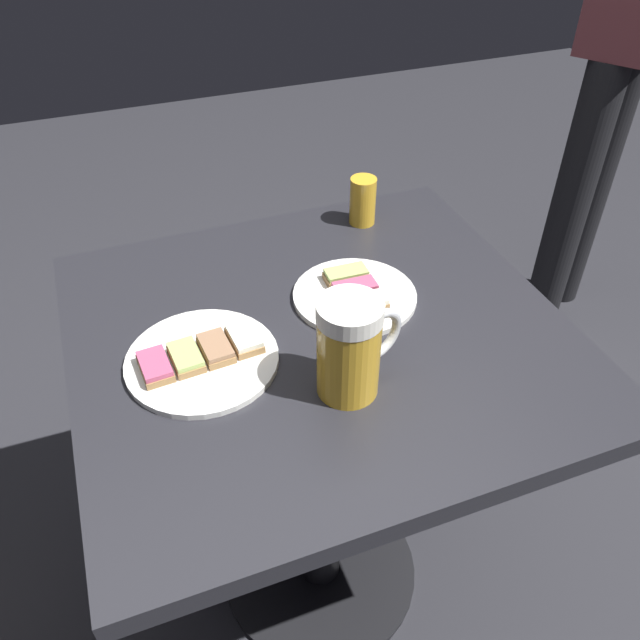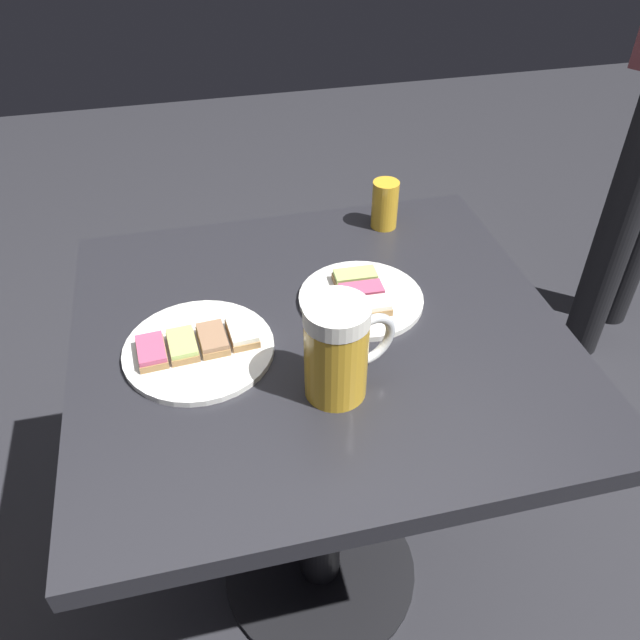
# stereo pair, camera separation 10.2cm
# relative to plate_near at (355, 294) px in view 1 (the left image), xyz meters

# --- Properties ---
(ground_plane) EXTENTS (6.00, 6.00, 0.00)m
(ground_plane) POSITION_rel_plate_near_xyz_m (-0.06, 0.08, -0.76)
(ground_plane) COLOR #28282D
(cafe_table) EXTENTS (0.72, 0.78, 0.75)m
(cafe_table) POSITION_rel_plate_near_xyz_m (-0.06, 0.08, -0.17)
(cafe_table) COLOR black
(cafe_table) RESTS_ON ground_plane
(plate_near) EXTENTS (0.21, 0.21, 0.03)m
(plate_near) POSITION_rel_plate_near_xyz_m (0.00, 0.00, 0.00)
(plate_near) COLOR white
(plate_near) RESTS_ON cafe_table
(plate_far) EXTENTS (0.23, 0.23, 0.03)m
(plate_far) POSITION_rel_plate_near_xyz_m (-0.06, 0.28, 0.00)
(plate_far) COLOR white
(plate_far) RESTS_ON cafe_table
(beer_mug) EXTENTS (0.09, 0.14, 0.16)m
(beer_mug) POSITION_rel_plate_near_xyz_m (-0.19, 0.09, 0.07)
(beer_mug) COLOR gold
(beer_mug) RESTS_ON cafe_table
(beer_glass_small) EXTENTS (0.05, 0.05, 0.09)m
(beer_glass_small) POSITION_rel_plate_near_xyz_m (0.22, -0.11, 0.04)
(beer_glass_small) COLOR gold
(beer_glass_small) RESTS_ON cafe_table
(patron_standing) EXTENTS (0.32, 0.37, 1.61)m
(patron_standing) POSITION_rel_plate_near_xyz_m (0.57, -1.01, 0.18)
(patron_standing) COLOR black
(patron_standing) RESTS_ON ground_plane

